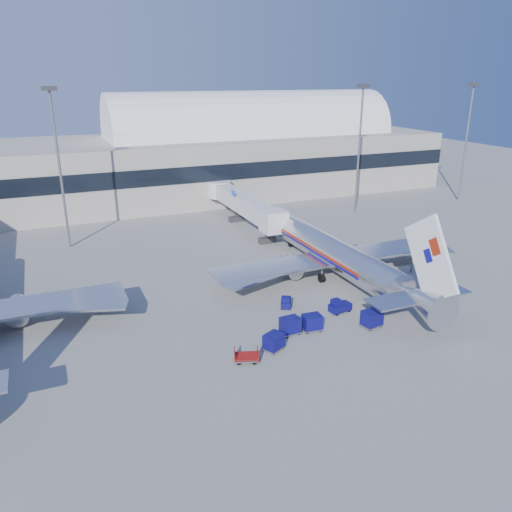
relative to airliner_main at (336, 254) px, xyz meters
name	(u,v)px	position (x,y,z in m)	size (l,w,h in m)	color
ground	(280,304)	(-10.00, -4.51, -2.93)	(260.00, 260.00, 0.00)	gray
terminal	(91,166)	(-23.60, 51.46, 4.60)	(170.00, 28.15, 21.00)	#B2AA9E
airliner_main	(336,254)	(0.00, 0.00, 0.00)	(32.00, 37.26, 12.07)	silver
jetbridge_near	(241,202)	(-2.40, 26.30, 1.00)	(4.40, 27.50, 6.25)	silver
mast_west	(57,146)	(-30.00, 25.49, 11.87)	(2.00, 1.20, 22.60)	slate
mast_east	(360,131)	(20.00, 25.49, 11.87)	(2.00, 1.20, 22.60)	slate
mast_far_east	(468,126)	(45.00, 25.49, 11.87)	(2.00, 1.20, 22.60)	slate
barrier_near	(399,270)	(8.00, -2.51, -2.48)	(3.00, 0.55, 0.90)	#9E9E96
barrier_mid	(420,267)	(11.30, -2.51, -2.48)	(3.00, 0.55, 0.90)	#9E9E96
barrier_far	(440,263)	(14.60, -2.51, -2.48)	(3.00, 0.55, 0.90)	#9E9E96
tug_lead	(339,306)	(-5.07, -8.96, -2.22)	(2.53, 1.52, 1.56)	#0C0B54
tug_right	(400,294)	(3.00, -8.87, -2.24)	(2.58, 2.23, 1.51)	#0C0B54
tug_left	(286,302)	(-9.77, -5.58, -2.30)	(1.92, 2.36, 1.38)	#0C0B54
cart_train_a	(312,322)	(-9.75, -11.33, -2.04)	(2.00, 1.60, 1.66)	#0C0B54
cart_train_b	(290,325)	(-12.05, -11.11, -2.02)	(1.98, 1.55, 1.70)	#0C0B54
cart_train_c	(274,342)	(-14.84, -13.26, -2.06)	(2.26, 2.06, 1.62)	#0C0B54
cart_solo_near	(372,318)	(-3.87, -13.08, -1.99)	(2.23, 1.84, 1.76)	#0C0B54
cart_solo_far	(426,296)	(5.04, -10.73, -2.08)	(2.22, 2.00, 1.59)	#0C0B54
cart_open_red	(247,357)	(-17.88, -14.10, -2.51)	(2.55, 2.17, 0.58)	slate
ramp_worker	(443,305)	(5.01, -13.47, -1.99)	(0.68, 0.45, 1.88)	#95D816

